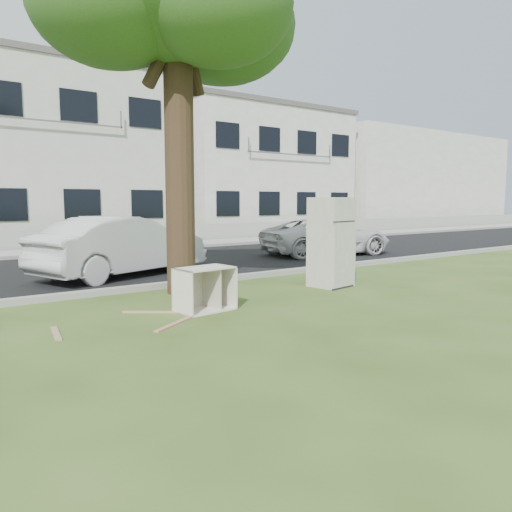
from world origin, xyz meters
TOP-DOWN VIEW (x-y plane):
  - ground at (0.00, 0.00)m, footprint 120.00×120.00m
  - road at (0.00, 6.00)m, footprint 120.00×7.00m
  - kerb_near at (0.00, 2.45)m, footprint 120.00×0.18m
  - kerb_far at (0.00, 9.55)m, footprint 120.00×0.18m
  - sidewalk at (0.00, 11.00)m, footprint 120.00×2.80m
  - low_wall at (0.00, 12.60)m, footprint 120.00×0.15m
  - townhouse_center at (0.00, 17.50)m, footprint 11.22×8.16m
  - townhouse_right at (12.00, 17.50)m, footprint 10.20×8.16m
  - filler_right at (26.00, 18.00)m, footprint 16.00×9.00m
  - fridge at (2.42, 0.65)m, footprint 0.85×0.81m
  - cabinet at (-0.82, 0.20)m, footprint 0.96×0.66m
  - plank_a at (-1.60, -0.31)m, footprint 0.92×0.61m
  - plank_b at (-1.60, 0.58)m, footprint 0.75×0.59m
  - plank_c at (-3.14, 0.13)m, footprint 0.20×0.75m
  - car_center at (-0.49, 4.52)m, footprint 4.49×2.77m
  - car_right at (6.52, 4.98)m, footprint 4.53×2.69m

SIDE VIEW (x-z plane):
  - ground at x=0.00m, z-range 0.00..0.00m
  - kerb_near at x=0.00m, z-range -0.06..0.06m
  - kerb_far at x=0.00m, z-range -0.06..0.06m
  - road at x=0.00m, z-range 0.00..0.01m
  - sidewalk at x=0.00m, z-range 0.00..0.01m
  - plank_c at x=-3.14m, z-range 0.00..0.02m
  - plank_a at x=-1.60m, z-range 0.00..0.02m
  - plank_b at x=-1.60m, z-range 0.00..0.02m
  - low_wall at x=0.00m, z-range 0.00..0.70m
  - cabinet at x=-0.82m, z-range 0.00..0.70m
  - car_right at x=6.52m, z-range 0.00..1.18m
  - car_center at x=-0.49m, z-range 0.00..1.40m
  - fridge at x=2.42m, z-range 0.00..1.82m
  - filler_right at x=26.00m, z-range 0.00..6.40m
  - townhouse_right at x=12.00m, z-range 0.00..6.84m
  - townhouse_center at x=0.00m, z-range 0.00..7.44m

